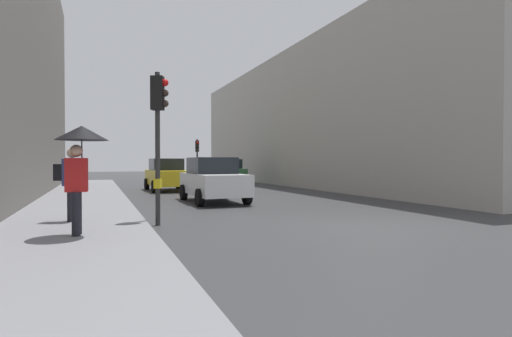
% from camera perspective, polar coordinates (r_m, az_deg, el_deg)
% --- Properties ---
extents(ground_plane, '(120.00, 120.00, 0.00)m').
position_cam_1_polar(ground_plane, '(10.60, 15.58, -7.75)').
color(ground_plane, '#38383A').
extents(sidewalk_kerb, '(3.26, 40.00, 0.16)m').
position_cam_1_polar(sidewalk_kerb, '(14.49, -23.11, -5.13)').
color(sidewalk_kerb, gray).
rests_on(sidewalk_kerb, ground).
extents(building_facade_right, '(12.00, 34.05, 8.85)m').
position_cam_1_polar(building_facade_right, '(31.36, 12.82, 6.12)').
color(building_facade_right, '#B2ADA3').
rests_on(building_facade_right, ground).
extents(traffic_light_near_right, '(0.45, 0.34, 3.82)m').
position_cam_1_polar(traffic_light_near_right, '(10.62, -13.33, 6.54)').
color(traffic_light_near_right, '#2D2D2D').
rests_on(traffic_light_near_right, ground).
extents(traffic_light_far_median, '(0.25, 0.43, 3.27)m').
position_cam_1_polar(traffic_light_far_median, '(31.23, -8.13, 2.17)').
color(traffic_light_far_median, '#2D2D2D').
rests_on(traffic_light_far_median, ground).
extents(car_white_compact, '(2.08, 4.23, 1.76)m').
position_cam_1_polar(car_white_compact, '(16.37, -5.96, -1.56)').
color(car_white_compact, silver).
rests_on(car_white_compact, ground).
extents(car_yellow_taxi, '(2.11, 4.25, 1.76)m').
position_cam_1_polar(car_yellow_taxi, '(23.16, -12.23, -0.83)').
color(car_yellow_taxi, yellow).
rests_on(car_yellow_taxi, ground).
extents(car_green_estate, '(2.07, 4.23, 1.76)m').
position_cam_1_polar(car_green_estate, '(28.57, -4.16, -0.48)').
color(car_green_estate, '#2D6038').
rests_on(car_green_estate, ground).
extents(pedestrian_with_umbrella, '(1.00, 1.00, 2.14)m').
position_cam_1_polar(pedestrian_with_umbrella, '(8.77, -23.13, 2.46)').
color(pedestrian_with_umbrella, black).
rests_on(pedestrian_with_umbrella, sidewalk_kerb).
extents(pedestrian_with_grey_backpack, '(0.66, 0.47, 1.77)m').
position_cam_1_polar(pedestrian_with_grey_backpack, '(10.91, -24.26, -1.41)').
color(pedestrian_with_grey_backpack, black).
rests_on(pedestrian_with_grey_backpack, sidewalk_kerb).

